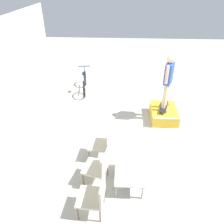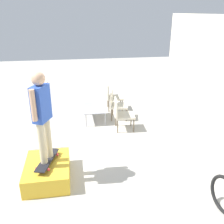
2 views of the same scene
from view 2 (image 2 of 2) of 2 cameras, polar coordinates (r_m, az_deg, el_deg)
ground_plane at (r=6.31m, az=-9.35°, el=-7.52°), size 24.00×24.00×0.00m
skate_ramp_box at (r=5.17m, az=-14.48°, el=-12.89°), size 1.15×0.84×0.38m
skateboard_on_ramp at (r=5.01m, az=-14.57°, el=-10.56°), size 0.85×0.42×0.07m
person_skater at (r=4.56m, az=-15.77°, el=0.26°), size 0.53×0.33×1.70m
coffee_table at (r=7.51m, az=-4.13°, el=0.76°), size 0.99×0.65×0.40m
patio_chair_left at (r=8.29m, az=0.02°, el=3.85°), size 0.55×0.55×0.89m
patio_chair_center at (r=7.57m, az=0.99°, el=2.06°), size 0.63×0.63×0.89m
patio_chair_right at (r=6.84m, az=2.17°, el=-0.20°), size 0.56×0.56×0.89m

